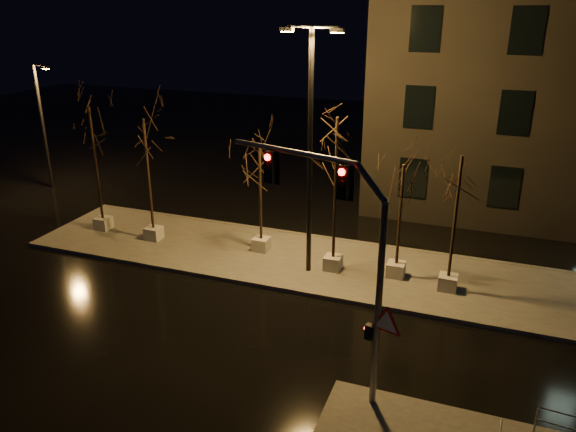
% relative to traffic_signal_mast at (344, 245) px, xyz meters
% --- Properties ---
extents(ground, '(90.00, 90.00, 0.00)m').
position_rel_traffic_signal_mast_xyz_m(ground, '(-4.12, 1.21, -4.32)').
color(ground, black).
rests_on(ground, ground).
extents(median, '(22.00, 5.00, 0.15)m').
position_rel_traffic_signal_mast_xyz_m(median, '(-4.12, 7.21, -4.25)').
color(median, '#4C4A44').
rests_on(median, ground).
extents(tree_0, '(1.80, 1.80, 5.74)m').
position_rel_traffic_signal_mast_xyz_m(tree_0, '(-13.10, 7.14, 0.18)').
color(tree_0, '#AEABA2').
rests_on(tree_0, median).
extents(tree_1, '(1.80, 1.80, 5.46)m').
position_rel_traffic_signal_mast_xyz_m(tree_1, '(-10.27, 6.92, -0.03)').
color(tree_1, '#AEABA2').
rests_on(tree_1, median).
extents(tree_2, '(1.80, 1.80, 4.49)m').
position_rel_traffic_signal_mast_xyz_m(tree_2, '(-5.40, 7.46, -0.76)').
color(tree_2, '#AEABA2').
rests_on(tree_2, median).
extents(tree_3, '(1.80, 1.80, 6.12)m').
position_rel_traffic_signal_mast_xyz_m(tree_3, '(-2.10, 6.78, 0.47)').
color(tree_3, '#AEABA2').
rests_on(tree_3, median).
extents(tree_4, '(1.80, 1.80, 4.50)m').
position_rel_traffic_signal_mast_xyz_m(tree_4, '(0.29, 7.04, -0.76)').
color(tree_4, '#AEABA2').
rests_on(tree_4, median).
extents(tree_5, '(1.80, 1.80, 5.13)m').
position_rel_traffic_signal_mast_xyz_m(tree_5, '(2.24, 6.65, -0.28)').
color(tree_5, '#AEABA2').
rests_on(tree_5, median).
extents(traffic_signal_mast, '(5.01, 1.58, 6.36)m').
position_rel_traffic_signal_mast_xyz_m(traffic_signal_mast, '(0.00, 0.00, 0.00)').
color(traffic_signal_mast, slate).
rests_on(traffic_signal_mast, sidewalk_corner).
extents(streetlight_main, '(2.25, 0.39, 9.02)m').
position_rel_traffic_signal_mast_xyz_m(streetlight_main, '(-2.97, 6.38, 1.03)').
color(streetlight_main, black).
rests_on(streetlight_main, median).
extents(streetlight_far, '(1.33, 0.49, 6.82)m').
position_rel_traffic_signal_mast_xyz_m(streetlight_far, '(-19.98, 11.61, -0.58)').
color(streetlight_far, black).
rests_on(streetlight_far, ground).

